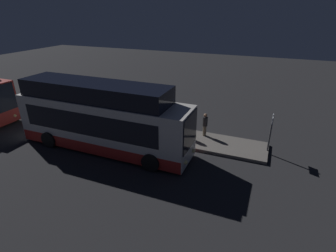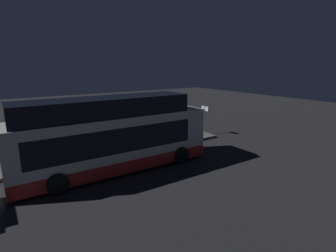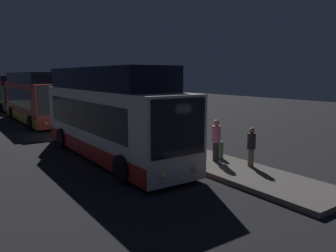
{
  "view_description": "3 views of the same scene",
  "coord_description": "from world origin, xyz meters",
  "px_view_note": "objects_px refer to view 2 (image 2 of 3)",
  "views": [
    {
      "loc": [
        9.62,
        -12.18,
        8.08
      ],
      "look_at": [
        4.43,
        0.47,
        1.96
      ],
      "focal_mm": 28.0,
      "sensor_mm": 36.0,
      "label": 1
    },
    {
      "loc": [
        -4.93,
        -13.57,
        5.95
      ],
      "look_at": [
        4.43,
        0.47,
        1.96
      ],
      "focal_mm": 28.0,
      "sensor_mm": 36.0,
      "label": 2
    },
    {
      "loc": [
        14.52,
        -6.52,
        3.88
      ],
      "look_at": [
        4.43,
        0.47,
        1.96
      ],
      "focal_mm": 35.0,
      "sensor_mm": 36.0,
      "label": 3
    }
  ],
  "objects_px": {
    "sign_post": "(205,115)",
    "suitcase": "(142,137)",
    "passenger_boarding": "(148,130)",
    "bus_lead": "(113,138)",
    "passenger_waiting": "(161,127)"
  },
  "relations": [
    {
      "from": "bus_lead",
      "to": "suitcase",
      "type": "relative_size",
      "value": 11.26
    },
    {
      "from": "passenger_waiting",
      "to": "sign_post",
      "type": "bearing_deg",
      "value": -118.77
    },
    {
      "from": "suitcase",
      "to": "passenger_waiting",
      "type": "bearing_deg",
      "value": 3.22
    },
    {
      "from": "bus_lead",
      "to": "sign_post",
      "type": "xyz_separation_m",
      "value": [
        9.6,
        3.16,
        -0.22
      ]
    },
    {
      "from": "bus_lead",
      "to": "passenger_waiting",
      "type": "distance_m",
      "value": 6.69
    },
    {
      "from": "passenger_boarding",
      "to": "suitcase",
      "type": "bearing_deg",
      "value": 73.74
    },
    {
      "from": "sign_post",
      "to": "passenger_boarding",
      "type": "bearing_deg",
      "value": -179.95
    },
    {
      "from": "suitcase",
      "to": "passenger_boarding",
      "type": "bearing_deg",
      "value": -59.12
    },
    {
      "from": "sign_post",
      "to": "suitcase",
      "type": "bearing_deg",
      "value": 175.48
    },
    {
      "from": "passenger_waiting",
      "to": "sign_post",
      "type": "height_order",
      "value": "sign_post"
    },
    {
      "from": "passenger_boarding",
      "to": "passenger_waiting",
      "type": "distance_m",
      "value": 1.57
    },
    {
      "from": "bus_lead",
      "to": "passenger_boarding",
      "type": "bearing_deg",
      "value": 38.07
    },
    {
      "from": "suitcase",
      "to": "sign_post",
      "type": "distance_m",
      "value": 5.97
    },
    {
      "from": "passenger_waiting",
      "to": "suitcase",
      "type": "relative_size",
      "value": 1.61
    },
    {
      "from": "bus_lead",
      "to": "sign_post",
      "type": "height_order",
      "value": "bus_lead"
    }
  ]
}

